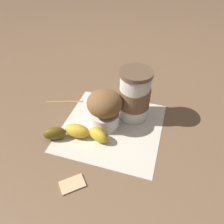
{
  "coord_description": "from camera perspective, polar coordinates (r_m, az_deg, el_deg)",
  "views": [
    {
      "loc": [
        0.37,
        0.15,
        0.41
      ],
      "look_at": [
        0.0,
        0.0,
        0.05
      ],
      "focal_mm": 35.0,
      "sensor_mm": 36.0,
      "label": 1
    }
  ],
  "objects": [
    {
      "name": "ground_plane",
      "position": [
        0.57,
        0.0,
        -3.94
      ],
      "size": [
        3.0,
        3.0,
        0.0
      ],
      "primitive_type": "plane",
      "color": "brown"
    },
    {
      "name": "paper_napkin",
      "position": [
        0.57,
        0.0,
        -3.89
      ],
      "size": [
        0.27,
        0.27,
        0.0
      ],
      "primitive_type": "cube",
      "rotation": [
        0.0,
        0.0,
        0.09
      ],
      "color": "beige",
      "rests_on": "ground_plane"
    },
    {
      "name": "coffee_cup",
      "position": [
        0.56,
        5.89,
        4.32
      ],
      "size": [
        0.08,
        0.08,
        0.14
      ],
      "color": "white",
      "rests_on": "paper_napkin"
    },
    {
      "name": "muffin",
      "position": [
        0.54,
        -2.06,
        0.77
      ],
      "size": [
        0.09,
        0.09,
        0.11
      ],
      "color": "white",
      "rests_on": "paper_napkin"
    },
    {
      "name": "banana",
      "position": [
        0.54,
        -9.23,
        -5.36
      ],
      "size": [
        0.08,
        0.16,
        0.03
      ],
      "color": "gold",
      "rests_on": "paper_napkin"
    },
    {
      "name": "sugar_packet",
      "position": [
        0.48,
        -10.36,
        -17.94
      ],
      "size": [
        0.06,
        0.06,
        0.01
      ],
      "primitive_type": "cube",
      "rotation": [
        0.0,
        0.0,
        5.53
      ],
      "color": "#E0B27F",
      "rests_on": "ground_plane"
    },
    {
      "name": "wooden_stirrer",
      "position": [
        0.67,
        -12.2,
        2.68
      ],
      "size": [
        0.05,
        0.1,
        0.0
      ],
      "primitive_type": "cube",
      "rotation": [
        0.0,
        0.0,
        5.11
      ],
      "color": "#9E7547",
      "rests_on": "ground_plane"
    }
  ]
}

